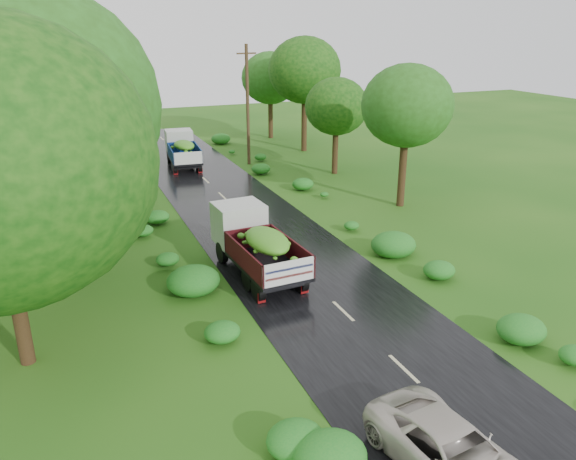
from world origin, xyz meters
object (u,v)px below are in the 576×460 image
truck_near (255,241)px  truck_far (182,148)px  utility_pole (248,104)px  car (452,452)px

truck_near → truck_far: truck_near is taller
truck_far → utility_pole: (4.75, -1.30, 3.11)m
utility_pole → truck_far: bearing=157.0°
truck_far → car: bearing=-86.7°
truck_far → utility_pole: bearing=-10.3°
car → truck_near: bearing=84.9°
truck_near → car: size_ratio=1.35×
truck_far → truck_near: bearing=-88.8°
truck_far → car: 32.78m
car → utility_pole: utility_pole is taller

